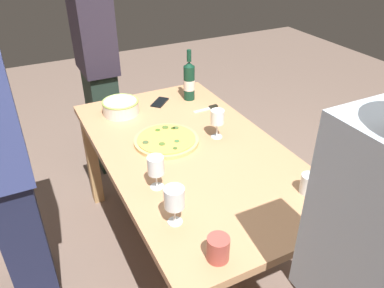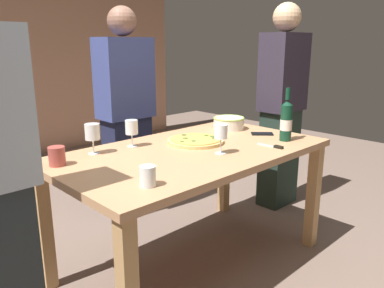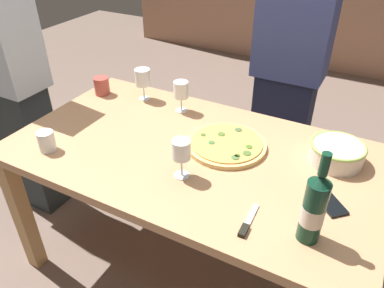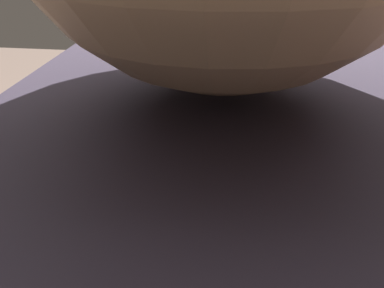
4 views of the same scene
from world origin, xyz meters
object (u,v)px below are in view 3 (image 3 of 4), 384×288
Objects in this scene: dining_table at (192,167)px; pizza_knife at (247,224)px; person_host at (288,72)px; cell_phone at (329,202)px; pizza at (227,144)px; person_guest_right at (8,81)px; wine_glass_by_bottle at (143,78)px; wine_glass_far_left at (181,151)px; wine_glass_near_pizza at (181,90)px; serving_bowl at (337,152)px; cup_amber at (102,86)px; wine_bottle at (314,208)px; cup_ceramic at (47,141)px.

dining_table is 9.43× the size of pizza_knife.
pizza_knife is 0.11× the size of person_host.
pizza is at bearing 117.20° from cell_phone.
cell_phone is at bearing -2.11° from person_guest_right.
wine_glass_far_left is (0.51, -0.49, -0.01)m from wine_glass_by_bottle.
wine_glass_near_pizza is at bearing 134.73° from pizza_knife.
dining_table is at bearing 129.49° from cell_phone.
wine_glass_near_pizza is (-0.78, 0.08, 0.07)m from serving_bowl.
dining_table is 11.11× the size of cell_phone.
dining_table is 16.46× the size of cup_amber.
person_host is (0.62, 0.59, -0.06)m from wine_glass_by_bottle.
dining_table is 0.66m from wine_bottle.
wine_glass_far_left reaches higher than cell_phone.
person_host is at bearing 36.82° from cup_amber.
wine_glass_by_bottle is 1.13m from cell_phone.
cup_amber reaches higher than cup_ceramic.
pizza_knife is (0.93, -0.01, -0.04)m from cup_ceramic.
cup_ceramic is 0.66m from person_guest_right.
dining_table is at bearing -160.10° from serving_bowl.
dining_table is 9.73× the size of wine_glass_far_left.
cup_ceramic is (-1.12, -0.50, -0.00)m from serving_bowl.
cup_ceramic is 1.17m from cell_phone.
person_host is at bearing 120.21° from serving_bowl.
wine_bottle is at bearing -9.57° from wine_glass_far_left.
pizza is 0.78m from cup_ceramic.
pizza_knife is (0.84, -0.62, -0.12)m from wine_glass_by_bottle.
wine_glass_near_pizza is at bearing 126.95° from dining_table.
cup_amber is at bearing 122.10° from cell_phone.
pizza is 0.40m from wine_glass_near_pizza.
person_guest_right is (-0.59, 0.30, 0.04)m from cup_ceramic.
wine_glass_near_pizza is at bearing 17.27° from person_guest_right.
wine_bottle is 0.20× the size of person_guest_right.
wine_glass_near_pizza is (-0.34, 0.19, 0.10)m from pizza.
pizza_knife is (0.37, -0.31, 0.10)m from dining_table.
cup_ceramic reaches higher than pizza.
person_host is (0.16, 0.90, 0.16)m from dining_table.
cup_ceramic is at bearing -20.64° from person_host.
cell_phone is at bearing 81.37° from wine_bottle.
wine_glass_near_pizza is 0.68m from cup_ceramic.
wine_glass_near_pizza is at bearing 119.72° from wine_glass_far_left.
dining_table is 0.97× the size of person_guest_right.
wine_glass_near_pizza is 0.49m from cup_amber.
wine_glass_far_left is at bearing -143.46° from serving_bowl.
person_host is at bearing 87.17° from pizza.
serving_bowl is 0.67× the size of wine_bottle.
wine_glass_near_pizza reaches higher than serving_bowl.
person_guest_right is (-1.30, -0.89, 0.02)m from person_host.
pizza is 0.63m from wine_glass_by_bottle.
pizza is 0.30m from wine_glass_far_left.
wine_glass_near_pizza is 0.89m from cell_phone.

